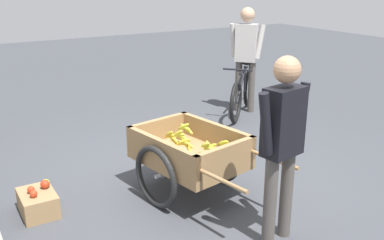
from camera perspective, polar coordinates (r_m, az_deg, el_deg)
The scene contains 7 objects.
ground_plane at distance 5.01m, azimuth 0.21°, elevation -7.72°, with size 24.00×24.00×0.00m, color #3D3F44.
fruit_cart at distance 4.56m, azimuth -0.24°, elevation -4.49°, with size 1.76×1.07×0.69m.
vendor_person at distance 3.63m, azimuth 11.64°, elevation -1.96°, with size 0.26×0.59×1.61m.
bicycle at distance 7.27m, azimuth 6.58°, elevation 3.49°, with size 1.13×1.30×0.85m.
cyclist_person at distance 7.27m, azimuth 7.03°, elevation 8.98°, with size 0.41×0.45×1.71m.
plastic_bucket at distance 6.36m, azimuth -0.89°, elevation -0.64°, with size 0.23×0.23×0.27m, color orange.
apple_crate at distance 4.56m, azimuth -19.28°, elevation -9.98°, with size 0.44×0.32×0.31m.
Camera 1 is at (-3.85, 2.33, 2.21)m, focal length 41.23 mm.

